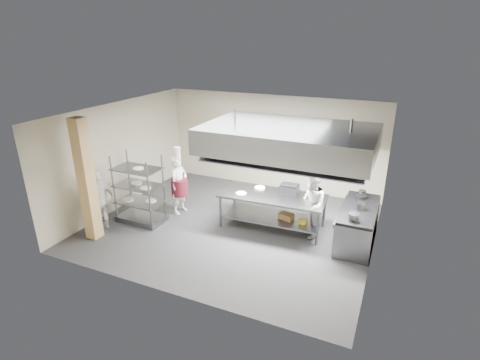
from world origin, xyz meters
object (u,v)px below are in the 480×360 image
at_px(chef_head, 179,185).
at_px(pass_rack, 139,189).
at_px(chef_plating, 99,201).
at_px(stockpot, 360,206).
at_px(island, 272,211).
at_px(griddle, 289,190).
at_px(chef_line, 311,205).
at_px(cooking_range, 357,226).

bearing_deg(chef_head, pass_rack, 150.51).
bearing_deg(chef_plating, pass_rack, 138.30).
xyz_separation_m(pass_rack, chef_plating, (-0.64, -0.77, -0.13)).
bearing_deg(stockpot, chef_head, -176.75).
bearing_deg(island, griddle, 31.50).
height_order(island, chef_line, chef_line).
bearing_deg(chef_head, stockpot, -79.51).
bearing_deg(griddle, cooking_range, -5.93).
bearing_deg(stockpot, chef_plating, -162.35).
relative_size(cooking_range, chef_head, 1.21).
height_order(cooking_range, griddle, griddle).
distance_m(island, chef_head, 2.69).
relative_size(chef_line, griddle, 3.54).
bearing_deg(griddle, island, -148.77).
relative_size(chef_head, chef_line, 0.99).
distance_m(griddle, stockpot, 1.78).
height_order(pass_rack, cooking_range, pass_rack).
bearing_deg(stockpot, chef_line, -174.93).
bearing_deg(griddle, chef_head, -174.25).
bearing_deg(chef_plating, island, 113.13).
relative_size(pass_rack, chef_line, 1.11).
height_order(chef_head, griddle, chef_head).
distance_m(pass_rack, stockpot, 5.57).
relative_size(cooking_range, chef_line, 1.20).
xyz_separation_m(chef_line, griddle, (-0.65, 0.27, 0.19)).
distance_m(cooking_range, chef_line, 1.20).
bearing_deg(cooking_range, island, -176.30).
bearing_deg(cooking_range, chef_line, -171.29).
height_order(island, stockpot, stockpot).
height_order(pass_rack, chef_head, pass_rack).
distance_m(cooking_range, chef_plating, 6.41).
bearing_deg(island, stockpot, -0.61).
bearing_deg(chef_line, pass_rack, -96.83).
distance_m(chef_line, chef_plating, 5.29).
xyz_separation_m(pass_rack, cooking_range, (5.44, 1.23, -0.50)).
height_order(pass_rack, griddle, pass_rack).
relative_size(island, stockpot, 11.47).
height_order(cooking_range, stockpot, stockpot).
xyz_separation_m(pass_rack, chef_line, (4.32, 1.06, -0.09)).
bearing_deg(chef_line, chef_plating, -90.32).
bearing_deg(chef_head, griddle, -74.37).
distance_m(chef_plating, griddle, 4.81).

